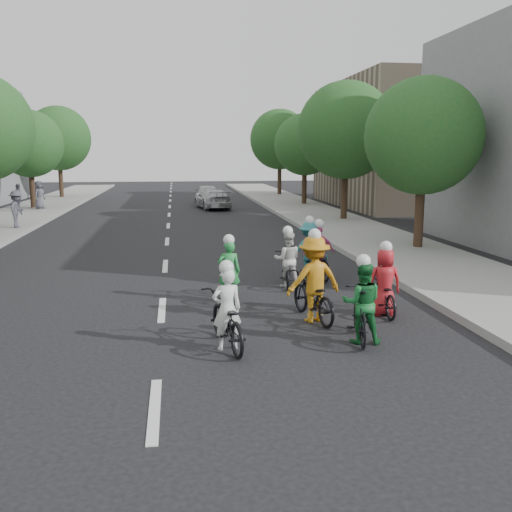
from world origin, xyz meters
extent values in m
plane|color=black|center=(0.00, 0.00, 0.00)|extent=(120.00, 120.00, 0.00)
cube|color=#999993|center=(-6.05, 10.00, 0.09)|extent=(0.18, 80.00, 0.18)
cube|color=gray|center=(8.00, 10.00, 0.07)|extent=(4.00, 80.00, 0.15)
cube|color=#999993|center=(6.05, 10.00, 0.09)|extent=(0.18, 80.00, 0.18)
cube|color=gray|center=(16.00, 24.00, 4.00)|extent=(10.00, 14.00, 8.00)
cylinder|color=black|center=(-8.20, 24.00, 1.14)|extent=(0.32, 0.32, 2.27)
sphere|color=#1D5724|center=(-8.20, 24.00, 3.97)|extent=(4.00, 4.00, 4.00)
cylinder|color=black|center=(-8.20, 33.00, 1.24)|extent=(0.32, 0.32, 2.48)
sphere|color=#1D5724|center=(-8.20, 33.00, 4.53)|extent=(4.80, 4.80, 4.80)
cylinder|color=black|center=(8.80, 6.60, 1.14)|extent=(0.32, 0.32, 2.27)
sphere|color=#1D5724|center=(8.80, 6.60, 3.97)|extent=(4.00, 4.00, 4.00)
cylinder|color=black|center=(8.80, 15.60, 1.24)|extent=(0.32, 0.32, 2.48)
sphere|color=#1D5724|center=(8.80, 15.60, 4.53)|extent=(4.80, 4.80, 4.80)
cylinder|color=black|center=(8.80, 24.60, 1.14)|extent=(0.32, 0.32, 2.27)
sphere|color=#1D5724|center=(8.80, 24.60, 3.97)|extent=(4.00, 4.00, 4.00)
cylinder|color=black|center=(8.80, 33.60, 1.24)|extent=(0.32, 0.32, 2.48)
sphere|color=#1D5724|center=(8.80, 33.60, 4.53)|extent=(4.80, 4.80, 4.80)
imported|color=black|center=(1.19, -2.63, 0.49)|extent=(0.98, 1.97, 0.99)
imported|color=white|center=(1.19, -2.73, 0.72)|extent=(0.58, 0.43, 1.44)
sphere|color=white|center=(1.19, -2.73, 1.46)|extent=(0.26, 0.26, 0.26)
imported|color=black|center=(3.62, -2.62, 0.51)|extent=(0.81, 1.75, 1.01)
imported|color=#17682D|center=(3.62, -2.72, 0.74)|extent=(0.82, 0.69, 1.48)
sphere|color=white|center=(3.62, -2.72, 1.50)|extent=(0.26, 0.26, 0.26)
imported|color=black|center=(3.08, -1.20, 0.49)|extent=(1.00, 1.96, 0.98)
imported|color=orange|center=(3.08, -1.30, 0.88)|extent=(1.24, 0.86, 1.76)
sphere|color=white|center=(3.08, -1.30, 1.78)|extent=(0.26, 0.26, 0.26)
imported|color=black|center=(4.16, 2.61, 0.50)|extent=(0.70, 1.71, 1.00)
imported|color=#E952A0|center=(4.16, 2.51, 0.75)|extent=(0.92, 0.49, 1.50)
sphere|color=white|center=(4.16, 2.51, 1.52)|extent=(0.26, 0.26, 0.26)
imported|color=black|center=(4.67, -0.97, 0.42)|extent=(0.63, 1.64, 0.85)
imported|color=red|center=(4.67, -1.07, 0.72)|extent=(0.73, 0.49, 1.44)
sphere|color=white|center=(4.67, -1.07, 1.46)|extent=(0.26, 0.26, 0.26)
imported|color=black|center=(1.54, 0.62, 0.50)|extent=(0.51, 1.66, 0.99)
imported|color=green|center=(1.54, 0.52, 0.71)|extent=(0.53, 0.35, 1.42)
sphere|color=white|center=(1.54, 0.52, 1.44)|extent=(0.26, 0.26, 0.26)
imported|color=black|center=(3.15, 1.89, 0.43)|extent=(0.82, 1.70, 0.86)
imported|color=silver|center=(3.15, 1.79, 0.72)|extent=(0.77, 0.64, 1.43)
sphere|color=white|center=(3.15, 1.79, 1.45)|extent=(0.26, 0.26, 0.26)
imported|color=black|center=(3.92, 2.71, 0.46)|extent=(0.61, 1.58, 0.93)
imported|color=teal|center=(3.92, 2.61, 0.79)|extent=(1.09, 0.71, 1.59)
sphere|color=white|center=(3.92, 2.61, 1.61)|extent=(0.26, 0.26, 0.26)
imported|color=#AFAFB3|center=(2.68, 23.21, 0.60)|extent=(2.34, 4.35, 1.20)
imported|color=silver|center=(2.56, 27.06, 0.67)|extent=(1.62, 3.92, 1.33)
imported|color=#494854|center=(-6.59, 14.06, 0.97)|extent=(0.68, 1.10, 1.64)
imported|color=#50535E|center=(-8.48, 21.84, 0.93)|extent=(0.44, 0.94, 1.56)
imported|color=#4E4D5A|center=(-7.61, 23.05, 0.98)|extent=(0.79, 0.95, 1.66)
camera|label=1|loc=(0.34, -12.26, 3.37)|focal=40.00mm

